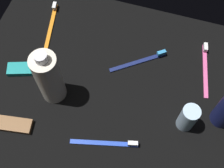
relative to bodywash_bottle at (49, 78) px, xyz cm
name	(u,v)px	position (x,y,z in cm)	size (l,w,h in cm)	color
ground_plane	(112,90)	(15.28, 5.96, -9.84)	(84.00, 64.00, 1.20)	black
bodywash_bottle	(49,78)	(0.00, 0.00, 0.00)	(6.81, 6.81, 20.15)	silver
deodorant_stick	(188,118)	(37.17, 1.54, -4.62)	(4.57, 4.57, 9.24)	silver
toothbrush_navy	(142,60)	(21.11, 17.30, -8.64)	(15.24, 11.59, 2.10)	navy
toothbrush_blue	(108,143)	(19.05, -9.76, -8.64)	(17.77, 5.44, 2.10)	blue
toothbrush_pink	(205,67)	(39.79, 20.67, -8.64)	(4.48, 17.92, 2.10)	#E55999
toothbrush_orange	(51,23)	(-10.02, 22.34, -8.64)	(4.74, 17.88, 2.10)	orange
snack_bar_brown	(13,124)	(-7.12, -12.43, -8.49)	(10.40, 4.00, 1.50)	brown
snack_bar_teal	(25,69)	(-10.96, 4.37, -8.49)	(10.40, 4.00, 1.50)	teal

